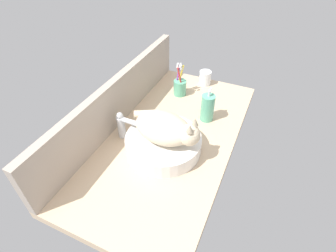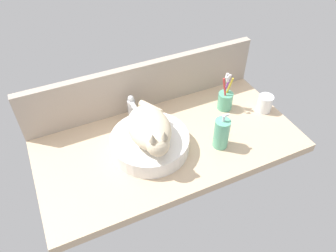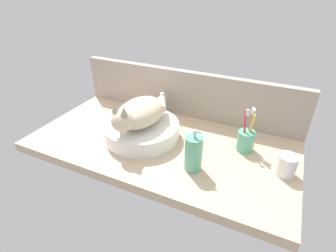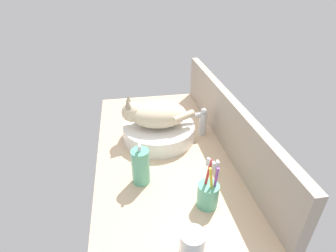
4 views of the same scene
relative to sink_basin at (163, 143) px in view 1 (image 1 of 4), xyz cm
name	(u,v)px [view 1 (image 1 of 4)]	position (x,y,z in cm)	size (l,w,h in cm)	color
ground_plane	(169,139)	(9.14, 1.26, -5.51)	(113.08, 58.06, 4.00)	#D1B28E
backsplash_panel	(117,101)	(9.14, 28.48, 8.01)	(113.08, 3.60, 23.05)	#AD9E8E
sink_basin	(163,143)	(0.00, 0.00, 0.00)	(32.76, 32.76, 7.03)	white
cat	(166,128)	(-0.07, -1.37, 9.27)	(19.53, 31.98, 14.00)	beige
faucet	(123,125)	(-0.15, 19.75, 3.79)	(3.60, 11.81, 13.60)	silver
soap_dispenser	(207,108)	(27.92, -10.56, 3.49)	(6.54, 6.54, 17.12)	#60B793
toothbrush_cup	(180,87)	(43.00, 10.07, 1.36)	(7.01, 7.01, 18.72)	#5BB28E
water_glass	(205,78)	(59.28, 0.66, 0.13)	(6.94, 6.94, 8.19)	white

